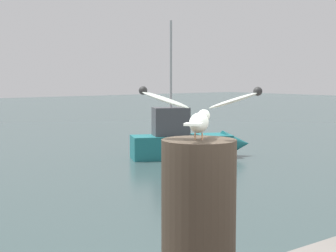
# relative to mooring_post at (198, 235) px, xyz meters

# --- Properties ---
(mooring_post) EXTENTS (0.38, 0.38, 0.98)m
(mooring_post) POSITION_rel_mooring_post_xyz_m (0.00, 0.00, 0.00)
(mooring_post) COLOR #382D23
(mooring_post) RESTS_ON harbor_quay
(seagull) EXTENTS (0.46, 0.55, 0.27)m
(seagull) POSITION_rel_mooring_post_xyz_m (0.00, 0.00, 0.62)
(seagull) COLOR tan
(seagull) RESTS_ON mooring_post
(boat_teal) EXTENTS (3.97, 2.58, 4.47)m
(boat_teal) POSITION_rel_mooring_post_xyz_m (9.52, 11.07, -1.32)
(boat_teal) COLOR #1E7075
(boat_teal) RESTS_ON ground_plane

